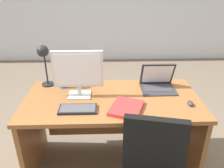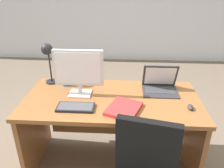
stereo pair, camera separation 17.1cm
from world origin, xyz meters
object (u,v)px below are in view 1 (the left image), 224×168
(mouse, at_px, (190,103))
(book, at_px, (126,108))
(keyboard, at_px, (78,109))
(monitor, at_px, (78,71))
(desk_lamp, at_px, (44,57))
(desk, at_px, (112,116))
(laptop, at_px, (158,81))
(coffee_mug, at_px, (63,82))

(mouse, height_order, book, mouse)
(keyboard, height_order, book, book)
(monitor, relative_size, desk_lamp, 1.05)
(keyboard, height_order, desk_lamp, desk_lamp)
(keyboard, distance_m, mouse, 0.94)
(desk, distance_m, monitor, 0.55)
(mouse, distance_m, book, 0.55)
(desk_lamp, bearing_deg, monitor, -32.58)
(laptop, distance_m, desk_lamp, 1.10)
(desk, height_order, mouse, mouse)
(monitor, bearing_deg, desk_lamp, 147.42)
(book, bearing_deg, monitor, 148.37)
(coffee_mug, bearing_deg, desk_lamp, 170.42)
(laptop, xyz_separation_m, keyboard, (-0.73, -0.39, -0.06))
(monitor, xyz_separation_m, desk_lamp, (-0.34, 0.22, 0.06))
(keyboard, relative_size, book, 0.86)
(keyboard, bearing_deg, desk, 40.38)
(keyboard, bearing_deg, monitor, 92.23)
(keyboard, distance_m, coffee_mug, 0.47)
(mouse, bearing_deg, monitor, 168.29)
(monitor, height_order, mouse, monitor)
(coffee_mug, bearing_deg, desk, -22.30)
(mouse, xyz_separation_m, coffee_mug, (-1.12, 0.38, 0.04))
(mouse, bearing_deg, desk, 163.59)
(mouse, relative_size, desk_lamp, 0.19)
(desk_lamp, bearing_deg, laptop, -3.82)
(coffee_mug, bearing_deg, book, -37.02)
(monitor, height_order, coffee_mug, monitor)
(desk, distance_m, desk_lamp, 0.85)
(desk, height_order, coffee_mug, coffee_mug)
(mouse, bearing_deg, laptop, 121.49)
(desk, height_order, desk_lamp, desk_lamp)
(desk_lamp, xyz_separation_m, book, (0.74, -0.46, -0.29))
(desk_lamp, bearing_deg, mouse, -17.79)
(monitor, xyz_separation_m, keyboard, (0.01, -0.25, -0.23))
(mouse, relative_size, book, 0.22)
(monitor, distance_m, mouse, 0.99)
(desk_lamp, bearing_deg, book, -32.06)
(desk_lamp, relative_size, coffee_mug, 3.76)
(book, relative_size, coffee_mug, 3.21)
(monitor, bearing_deg, book, -31.63)
(laptop, xyz_separation_m, book, (-0.33, -0.39, -0.06))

